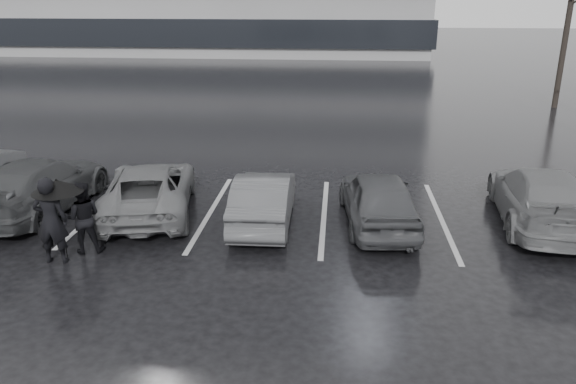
% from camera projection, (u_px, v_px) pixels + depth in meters
% --- Properties ---
extents(ground, '(160.00, 160.00, 0.00)m').
position_uv_depth(ground, '(291.00, 260.00, 11.37)').
color(ground, black).
rests_on(ground, ground).
extents(car_main, '(1.87, 3.91, 1.29)m').
position_uv_depth(car_main, '(378.00, 198.00, 12.90)').
color(car_main, black).
rests_on(car_main, ground).
extents(car_west_a, '(1.35, 3.66, 1.20)m').
position_uv_depth(car_west_a, '(264.00, 198.00, 13.02)').
color(car_west_a, '#2F2F31').
rests_on(car_west_a, ground).
extents(car_west_b, '(2.84, 4.68, 1.21)m').
position_uv_depth(car_west_b, '(149.00, 189.00, 13.65)').
color(car_west_b, '#49494C').
rests_on(car_west_b, ground).
extents(car_west_c, '(2.18, 4.64, 1.31)m').
position_uv_depth(car_west_c, '(39.00, 185.00, 13.77)').
color(car_west_c, black).
rests_on(car_west_c, ground).
extents(car_east, '(2.32, 4.73, 1.32)m').
position_uv_depth(car_east, '(541.00, 196.00, 12.97)').
color(car_east, '#49494C').
rests_on(car_east, ground).
extents(pedestrian_left, '(0.69, 0.48, 1.79)m').
position_uv_depth(pedestrian_left, '(51.00, 220.00, 11.00)').
color(pedestrian_left, black).
rests_on(pedestrian_left, ground).
extents(pedestrian_right, '(0.86, 0.75, 1.52)m').
position_uv_depth(pedestrian_right, '(83.00, 218.00, 11.49)').
color(pedestrian_right, black).
rests_on(pedestrian_right, ground).
extents(umbrella, '(0.99, 0.99, 1.68)m').
position_uv_depth(umbrella, '(57.00, 186.00, 10.99)').
color(umbrella, black).
rests_on(umbrella, ground).
extents(stall_stripes, '(19.72, 5.00, 0.00)m').
position_uv_depth(stall_stripes, '(267.00, 213.00, 13.78)').
color(stall_stripes, '#AEAEB1').
rests_on(stall_stripes, ground).
extents(tree_north, '(0.26, 0.26, 8.50)m').
position_uv_depth(tree_north, '(569.00, 13.00, 24.95)').
color(tree_north, black).
rests_on(tree_north, ground).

